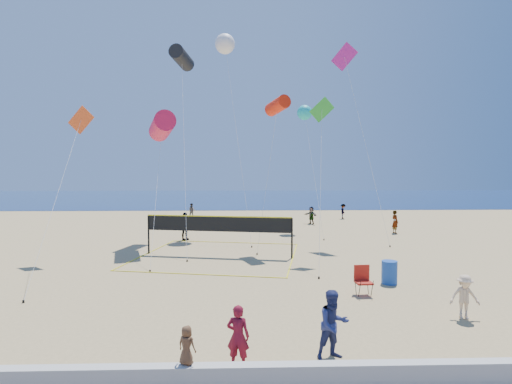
{
  "coord_description": "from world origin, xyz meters",
  "views": [
    {
      "loc": [
        -0.69,
        -11.48,
        4.81
      ],
      "look_at": [
        -0.27,
        2.0,
        4.1
      ],
      "focal_mm": 28.0,
      "sensor_mm": 36.0,
      "label": 1
    }
  ],
  "objects_px": {
    "trash_barrel": "(389,272)",
    "volleyball_net": "(218,229)",
    "camp_chair": "(363,278)",
    "woman": "(238,336)"
  },
  "relations": [
    {
      "from": "woman",
      "to": "trash_barrel",
      "type": "xyz_separation_m",
      "value": [
        6.37,
        7.09,
        -0.29
      ]
    },
    {
      "from": "camp_chair",
      "to": "trash_barrel",
      "type": "relative_size",
      "value": 1.28
    },
    {
      "from": "camp_chair",
      "to": "volleyball_net",
      "type": "distance_m",
      "value": 9.56
    },
    {
      "from": "camp_chair",
      "to": "trash_barrel",
      "type": "xyz_separation_m",
      "value": [
        1.59,
        1.45,
        -0.15
      ]
    },
    {
      "from": "trash_barrel",
      "to": "volleyball_net",
      "type": "distance_m",
      "value": 9.71
    },
    {
      "from": "camp_chair",
      "to": "woman",
      "type": "bearing_deg",
      "value": -133.25
    },
    {
      "from": "woman",
      "to": "volleyball_net",
      "type": "xyz_separation_m",
      "value": [
        -1.3,
        12.95,
        0.78
      ]
    },
    {
      "from": "volleyball_net",
      "to": "woman",
      "type": "bearing_deg",
      "value": -73.5
    },
    {
      "from": "trash_barrel",
      "to": "volleyball_net",
      "type": "relative_size",
      "value": 0.1
    },
    {
      "from": "woman",
      "to": "volleyball_net",
      "type": "bearing_deg",
      "value": -71.26
    }
  ]
}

